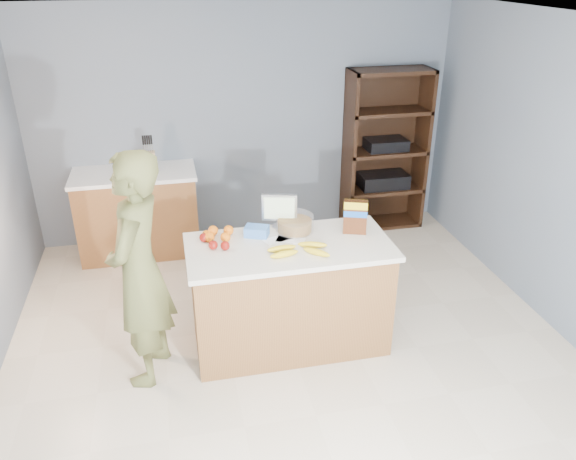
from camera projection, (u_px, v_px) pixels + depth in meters
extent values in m
cube|color=beige|center=(298.00, 364.00, 4.37)|extent=(4.50, 5.00, 0.02)
cube|color=slate|center=(245.00, 124.00, 6.02)|extent=(4.50, 0.02, 2.50)
cube|color=white|center=(301.00, 25.00, 3.28)|extent=(4.50, 5.00, 0.02)
cube|color=brown|center=(289.00, 297.00, 4.45)|extent=(1.50, 0.70, 0.86)
cube|color=silver|center=(289.00, 247.00, 4.25)|extent=(1.56, 0.76, 0.04)
cube|color=black|center=(289.00, 336.00, 4.61)|extent=(1.46, 0.66, 0.10)
cube|color=brown|center=(139.00, 214.00, 5.88)|extent=(1.20, 0.60, 0.86)
cube|color=white|center=(133.00, 174.00, 5.69)|extent=(1.24, 0.62, 0.04)
cube|color=black|center=(380.00, 146.00, 6.45)|extent=(0.90, 0.04, 1.80)
cube|color=black|center=(349.00, 154.00, 6.21)|extent=(0.04, 0.40, 1.80)
cube|color=black|center=(421.00, 148.00, 6.38)|extent=(0.04, 0.40, 1.80)
cube|color=black|center=(380.00, 222.00, 6.68)|extent=(0.90, 0.40, 0.04)
cube|color=black|center=(382.00, 188.00, 6.49)|extent=(0.90, 0.40, 0.04)
cube|color=black|center=(385.00, 151.00, 6.30)|extent=(0.90, 0.40, 0.04)
cube|color=black|center=(389.00, 111.00, 6.10)|extent=(0.90, 0.40, 0.04)
cube|color=black|center=(392.00, 71.00, 5.91)|extent=(0.90, 0.40, 0.04)
cube|color=black|center=(383.00, 180.00, 6.45)|extent=(0.55, 0.32, 0.16)
cube|color=black|center=(386.00, 144.00, 6.26)|extent=(0.45, 0.30, 0.12)
imported|color=brown|center=(139.00, 271.00, 3.92)|extent=(0.59, 0.74, 1.76)
cube|color=tan|center=(150.00, 163.00, 5.60)|extent=(0.12, 0.10, 0.22)
cylinder|color=black|center=(144.00, 148.00, 5.53)|extent=(0.02, 0.02, 0.09)
cylinder|color=black|center=(146.00, 148.00, 5.53)|extent=(0.02, 0.02, 0.09)
cylinder|color=black|center=(148.00, 148.00, 5.54)|extent=(0.02, 0.02, 0.09)
cylinder|color=black|center=(150.00, 148.00, 5.54)|extent=(0.02, 0.02, 0.09)
cylinder|color=black|center=(152.00, 147.00, 5.54)|extent=(0.02, 0.02, 0.09)
cube|color=white|center=(278.00, 239.00, 4.32)|extent=(0.25, 0.18, 0.00)
cube|color=white|center=(290.00, 240.00, 4.31)|extent=(0.25, 0.19, 0.00)
ellipsoid|color=yellow|center=(282.00, 248.00, 4.13)|extent=(0.22, 0.07, 0.05)
ellipsoid|color=yellow|center=(284.00, 254.00, 4.06)|extent=(0.23, 0.09, 0.05)
ellipsoid|color=yellow|center=(312.00, 245.00, 4.19)|extent=(0.23, 0.11, 0.05)
ellipsoid|color=yellow|center=(316.00, 252.00, 4.08)|extent=(0.19, 0.19, 0.05)
sphere|color=maroon|center=(204.00, 238.00, 4.27)|extent=(0.07, 0.07, 0.07)
sphere|color=maroon|center=(225.00, 246.00, 4.15)|extent=(0.07, 0.07, 0.07)
sphere|color=maroon|center=(213.00, 245.00, 4.16)|extent=(0.07, 0.07, 0.07)
sphere|color=orange|center=(209.00, 237.00, 4.27)|extent=(0.08, 0.08, 0.08)
sphere|color=orange|center=(213.00, 230.00, 4.37)|extent=(0.08, 0.08, 0.08)
sphere|color=orange|center=(225.00, 237.00, 4.27)|extent=(0.08, 0.08, 0.08)
sphere|color=orange|center=(229.00, 230.00, 4.38)|extent=(0.08, 0.08, 0.08)
sphere|color=orange|center=(207.00, 235.00, 4.30)|extent=(0.08, 0.08, 0.08)
cube|color=blue|center=(257.00, 231.00, 4.36)|extent=(0.21, 0.18, 0.08)
cylinder|color=#267219|center=(295.00, 226.00, 4.44)|extent=(0.27, 0.27, 0.09)
cylinder|color=white|center=(295.00, 223.00, 4.43)|extent=(0.30, 0.30, 0.13)
cylinder|color=silver|center=(280.00, 226.00, 4.52)|extent=(0.12, 0.12, 0.01)
cylinder|color=silver|center=(279.00, 223.00, 4.50)|extent=(0.02, 0.02, 0.05)
cube|color=silver|center=(279.00, 207.00, 4.45)|extent=(0.28, 0.11, 0.22)
cube|color=yellow|center=(279.00, 208.00, 4.43)|extent=(0.23, 0.07, 0.18)
cube|color=#592B14|center=(355.00, 217.00, 4.36)|extent=(0.19, 0.12, 0.27)
cube|color=yellow|center=(356.00, 205.00, 4.32)|extent=(0.19, 0.12, 0.06)
cube|color=blue|center=(355.00, 213.00, 4.35)|extent=(0.19, 0.12, 0.05)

